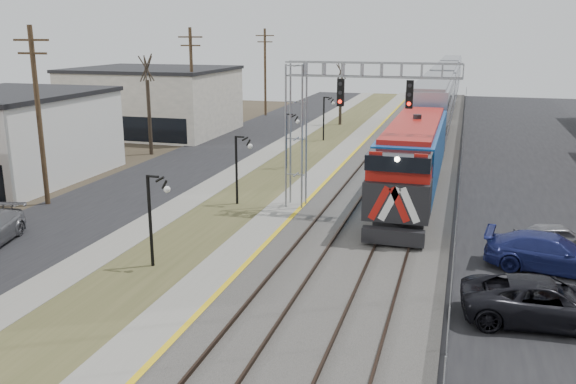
% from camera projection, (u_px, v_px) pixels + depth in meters
% --- Properties ---
extents(street_west, '(7.00, 120.00, 0.04)m').
position_uv_depth(street_west, '(174.00, 170.00, 43.55)').
color(street_west, black).
rests_on(street_west, ground).
extents(sidewalk, '(2.00, 120.00, 0.08)m').
position_uv_depth(sidewalk, '(233.00, 174.00, 42.33)').
color(sidewalk, gray).
rests_on(sidewalk, ground).
extents(grass_median, '(4.00, 120.00, 0.06)m').
position_uv_depth(grass_median, '(274.00, 177.00, 41.52)').
color(grass_median, '#454726').
rests_on(grass_median, ground).
extents(platform, '(2.00, 120.00, 0.24)m').
position_uv_depth(platform, '(317.00, 179.00, 40.69)').
color(platform, gray).
rests_on(platform, ground).
extents(ballast_bed, '(8.00, 120.00, 0.20)m').
position_uv_depth(ballast_bed, '(392.00, 184.00, 39.35)').
color(ballast_bed, '#595651').
rests_on(ballast_bed, ground).
extents(platform_edge, '(0.24, 120.00, 0.01)m').
position_uv_depth(platform_edge, '(329.00, 178.00, 40.42)').
color(platform_edge, gold).
rests_on(platform_edge, platform).
extents(track_near, '(1.58, 120.00, 0.15)m').
position_uv_depth(track_near, '(361.00, 179.00, 39.84)').
color(track_near, '#2D2119').
rests_on(track_near, ballast_bed).
extents(track_far, '(1.58, 120.00, 0.15)m').
position_uv_depth(track_far, '(415.00, 183.00, 38.90)').
color(track_far, '#2D2119').
rests_on(track_far, ballast_bed).
extents(train, '(3.00, 85.85, 5.33)m').
position_uv_depth(train, '(441.00, 94.00, 68.09)').
color(train, '#1452A4').
rests_on(train, ground).
extents(signal_gantry, '(9.00, 1.07, 8.15)m').
position_uv_depth(signal_gantry, '(327.00, 111.00, 32.19)').
color(signal_gantry, gray).
rests_on(signal_gantry, ground).
extents(lampposts, '(0.14, 62.14, 4.00)m').
position_uv_depth(lampposts, '(154.00, 220.00, 25.50)').
color(lampposts, black).
rests_on(lampposts, ground).
extents(utility_poles, '(0.28, 80.28, 10.00)m').
position_uv_depth(utility_poles, '(39.00, 118.00, 33.81)').
color(utility_poles, '#4C3823').
rests_on(utility_poles, ground).
extents(fence, '(0.04, 120.00, 1.60)m').
position_uv_depth(fence, '(460.00, 178.00, 38.03)').
color(fence, gray).
rests_on(fence, ground).
extents(bare_trees, '(12.30, 42.30, 5.95)m').
position_uv_depth(bare_trees, '(182.00, 125.00, 46.82)').
color(bare_trees, '#382D23').
rests_on(bare_trees, ground).
extents(car_lot_c, '(5.72, 2.96, 1.54)m').
position_uv_depth(car_lot_c, '(545.00, 303.00, 20.55)').
color(car_lot_c, black).
rests_on(car_lot_c, ground).
extents(car_lot_d, '(5.44, 2.72, 1.52)m').
position_uv_depth(car_lot_d, '(550.00, 254.00, 25.11)').
color(car_lot_d, navy).
rests_on(car_lot_d, ground).
extents(car_lot_e, '(4.08, 2.45, 1.30)m').
position_uv_depth(car_lot_e, '(558.00, 239.00, 27.27)').
color(car_lot_e, slate).
rests_on(car_lot_e, ground).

